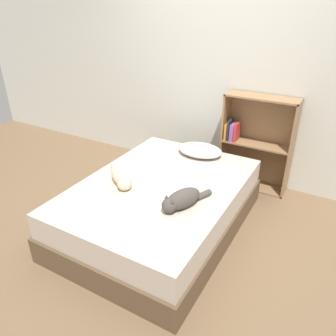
% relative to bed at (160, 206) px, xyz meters
% --- Properties ---
extents(ground_plane, '(8.00, 8.00, 0.00)m').
position_rel_bed_xyz_m(ground_plane, '(0.00, 0.00, -0.24)').
color(ground_plane, brown).
extents(wall_back, '(8.00, 0.06, 2.50)m').
position_rel_bed_xyz_m(wall_back, '(0.00, 1.39, 1.01)').
color(wall_back, silver).
rests_on(wall_back, ground_plane).
extents(bed, '(1.39, 1.95, 0.48)m').
position_rel_bed_xyz_m(bed, '(0.00, 0.00, 0.00)').
color(bed, brown).
rests_on(bed, ground_plane).
extents(pillow, '(0.49, 0.36, 0.11)m').
position_rel_bed_xyz_m(pillow, '(0.05, 0.76, 0.30)').
color(pillow, beige).
rests_on(pillow, bed).
extents(cat_light, '(0.46, 0.40, 0.16)m').
position_rel_bed_xyz_m(cat_light, '(-0.32, -0.16, 0.32)').
color(cat_light, beige).
rests_on(cat_light, bed).
extents(cat_dark, '(0.28, 0.49, 0.16)m').
position_rel_bed_xyz_m(cat_dark, '(0.35, -0.24, 0.32)').
color(cat_dark, '#47423D').
rests_on(cat_dark, bed).
extents(bookshelf, '(0.78, 0.26, 1.09)m').
position_rel_bed_xyz_m(bookshelf, '(0.52, 1.26, 0.32)').
color(bookshelf, '#8E6B47').
rests_on(bookshelf, ground_plane).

